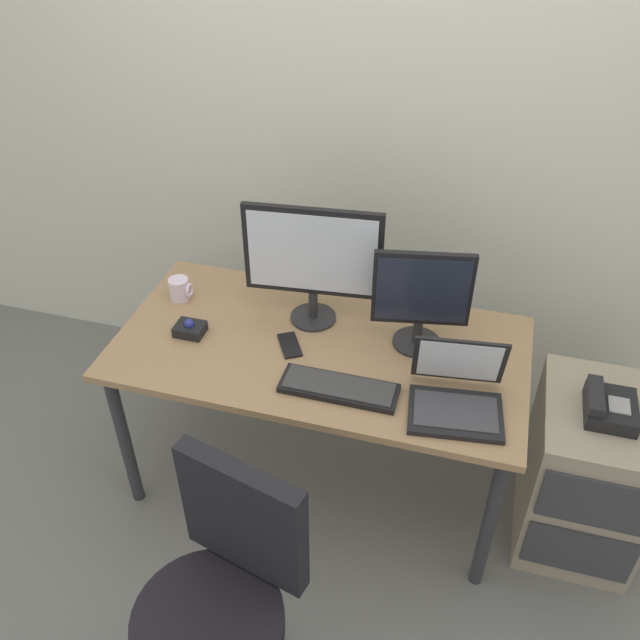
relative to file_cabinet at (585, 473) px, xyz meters
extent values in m
plane|color=slate|center=(-1.04, -0.01, -0.33)|extent=(8.00, 8.00, 0.00)
cube|color=beige|center=(-1.04, 0.74, 1.07)|extent=(6.00, 0.10, 2.80)
cube|color=#9B7852|center=(-1.04, -0.01, 0.39)|extent=(1.54, 0.79, 0.03)
cylinder|color=#2D2D33|center=(-1.75, -0.34, 0.02)|extent=(0.05, 0.05, 0.70)
cylinder|color=#2D2D33|center=(-0.33, -0.34, 0.02)|extent=(0.05, 0.05, 0.70)
cylinder|color=#2D2D33|center=(-1.75, 0.33, 0.02)|extent=(0.05, 0.05, 0.70)
cylinder|color=#2D2D33|center=(-0.33, 0.33, 0.02)|extent=(0.05, 0.05, 0.70)
cube|color=gray|center=(0.00, 0.00, 0.00)|extent=(0.42, 0.52, 0.66)
cube|color=#38383D|center=(0.00, -0.26, 0.15)|extent=(0.38, 0.01, 0.23)
cube|color=#38383D|center=(0.00, -0.26, -0.13)|extent=(0.38, 0.01, 0.23)
cube|color=black|center=(0.00, -0.02, 0.36)|extent=(0.17, 0.20, 0.06)
cube|color=black|center=(-0.06, -0.02, 0.41)|extent=(0.05, 0.18, 0.04)
cube|color=gray|center=(0.02, -0.03, 0.39)|extent=(0.07, 0.08, 0.01)
cylinder|color=black|center=(-1.10, -1.00, 0.15)|extent=(0.44, 0.44, 0.07)
cube|color=black|center=(-1.05, -0.81, 0.41)|extent=(0.40, 0.16, 0.42)
cylinder|color=#262628|center=(-1.11, 0.15, 0.41)|extent=(0.18, 0.18, 0.01)
cylinder|color=#262628|center=(-1.11, 0.15, 0.47)|extent=(0.04, 0.04, 0.12)
cube|color=black|center=(-1.11, 0.15, 0.71)|extent=(0.52, 0.08, 0.36)
cube|color=silver|center=(-1.11, 0.13, 0.71)|extent=(0.47, 0.05, 0.32)
cylinder|color=#262628|center=(-0.70, 0.10, 0.41)|extent=(0.18, 0.18, 0.01)
cylinder|color=#262628|center=(-0.70, 0.10, 0.46)|extent=(0.04, 0.04, 0.09)
cube|color=black|center=(-0.70, 0.10, 0.65)|extent=(0.35, 0.09, 0.30)
cube|color=#1E2333|center=(-0.70, 0.09, 0.65)|extent=(0.32, 0.07, 0.26)
cube|color=black|center=(-0.91, -0.22, 0.41)|extent=(0.41, 0.14, 0.02)
cube|color=#353535|center=(-0.91, -0.22, 0.43)|extent=(0.38, 0.12, 0.01)
cube|color=black|center=(-0.51, -0.24, 0.41)|extent=(0.34, 0.26, 0.02)
cube|color=#38383D|center=(-0.51, -0.24, 0.42)|extent=(0.29, 0.20, 0.00)
cube|color=black|center=(-0.53, -0.10, 0.53)|extent=(0.32, 0.10, 0.22)
cube|color=silver|center=(-0.53, -0.10, 0.53)|extent=(0.28, 0.09, 0.19)
cube|color=black|center=(-1.54, -0.07, 0.42)|extent=(0.11, 0.09, 0.04)
sphere|color=navy|center=(-1.54, -0.07, 0.45)|extent=(0.04, 0.04, 0.04)
cylinder|color=silver|center=(-1.68, 0.13, 0.45)|extent=(0.08, 0.08, 0.09)
torus|color=silver|center=(-1.63, 0.13, 0.45)|extent=(0.01, 0.06, 0.06)
cube|color=black|center=(-1.15, -0.04, 0.41)|extent=(0.13, 0.16, 0.01)
camera|label=1|loc=(-0.52, -1.87, 2.02)|focal=37.78mm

